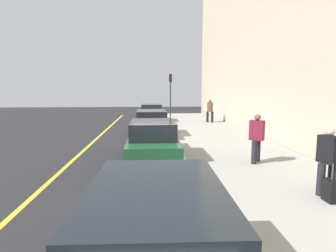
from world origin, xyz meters
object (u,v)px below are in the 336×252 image
(traffic_light_pole, at_px, (170,88))
(pedestrian_brown_coat, at_px, (210,110))
(parked_car_green, at_px, (153,141))
(rolling_suitcase, at_px, (331,190))
(parked_car_red, at_px, (151,123))
(parked_car_silver, at_px, (152,113))
(pedestrian_burgundy_coat, at_px, (257,137))
(parked_car_white, at_px, (157,238))
(pedestrian_black_coat, at_px, (328,159))

(traffic_light_pole, bearing_deg, pedestrian_brown_coat, -147.68)
(parked_car_green, distance_m, rolling_suitcase, 5.86)
(parked_car_red, height_order, traffic_light_pole, traffic_light_pole)
(parked_car_silver, height_order, traffic_light_pole, traffic_light_pole)
(pedestrian_burgundy_coat, bearing_deg, parked_car_silver, 15.05)
(pedestrian_brown_coat, height_order, rolling_suitcase, pedestrian_brown_coat)
(pedestrian_brown_coat, relative_size, traffic_light_pole, 0.45)
(parked_car_white, xyz_separation_m, parked_car_green, (6.58, -0.01, -0.00))
(parked_car_white, bearing_deg, pedestrian_brown_coat, -14.92)
(parked_car_white, bearing_deg, parked_car_green, -0.13)
(parked_car_green, distance_m, traffic_light_pole, 15.15)
(pedestrian_burgundy_coat, distance_m, rolling_suitcase, 3.36)
(parked_car_green, bearing_deg, traffic_light_pole, -6.92)
(parked_car_red, bearing_deg, rolling_suitcase, -157.52)
(pedestrian_black_coat, bearing_deg, rolling_suitcase, 157.54)
(parked_car_green, relative_size, rolling_suitcase, 4.89)
(pedestrian_burgundy_coat, height_order, rolling_suitcase, pedestrian_burgundy_coat)
(parked_car_red, bearing_deg, parked_car_white, -180.00)
(pedestrian_burgundy_coat, relative_size, traffic_light_pole, 0.43)
(parked_car_white, height_order, parked_car_silver, same)
(pedestrian_brown_coat, xyz_separation_m, traffic_light_pole, (4.34, 2.74, 1.75))
(parked_car_red, relative_size, traffic_light_pole, 1.15)
(parked_car_green, height_order, parked_car_silver, same)
(parked_car_green, bearing_deg, pedestrian_black_coat, -133.55)
(pedestrian_black_coat, bearing_deg, pedestrian_brown_coat, -1.76)
(parked_car_white, distance_m, pedestrian_brown_coat, 17.74)
(parked_car_white, relative_size, traffic_light_pole, 1.17)
(parked_car_white, relative_size, rolling_suitcase, 5.26)
(parked_car_silver, xyz_separation_m, pedestrian_burgundy_coat, (-12.95, -3.48, 0.29))
(parked_car_white, xyz_separation_m, pedestrian_burgundy_coat, (5.53, -3.55, 0.29))
(parked_car_white, relative_size, pedestrian_brown_coat, 2.60)
(parked_car_red, distance_m, traffic_light_pole, 10.07)
(pedestrian_burgundy_coat, bearing_deg, parked_car_green, 73.39)
(parked_car_red, distance_m, parked_car_silver, 6.68)
(traffic_light_pole, bearing_deg, pedestrian_black_coat, -173.03)
(rolling_suitcase, bearing_deg, parked_car_red, 22.48)
(pedestrian_black_coat, xyz_separation_m, pedestrian_brown_coat, (14.46, -0.44, 0.07))
(pedestrian_burgundy_coat, bearing_deg, pedestrian_brown_coat, -5.00)
(parked_car_silver, bearing_deg, traffic_light_pole, -30.26)
(traffic_light_pole, relative_size, rolling_suitcase, 4.52)
(parked_car_white, relative_size, parked_car_red, 1.01)
(pedestrian_black_coat, bearing_deg, parked_car_red, 24.34)
(parked_car_white, bearing_deg, rolling_suitcase, -60.28)
(pedestrian_burgundy_coat, distance_m, traffic_light_pole, 16.14)
(parked_car_silver, height_order, rolling_suitcase, parked_car_silver)
(pedestrian_brown_coat, relative_size, rolling_suitcase, 2.03)
(pedestrian_brown_coat, height_order, traffic_light_pole, traffic_light_pole)
(pedestrian_brown_coat, bearing_deg, traffic_light_pole, 32.32)
(parked_car_red, bearing_deg, parked_car_green, -179.83)
(pedestrian_black_coat, distance_m, pedestrian_burgundy_coat, 2.91)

